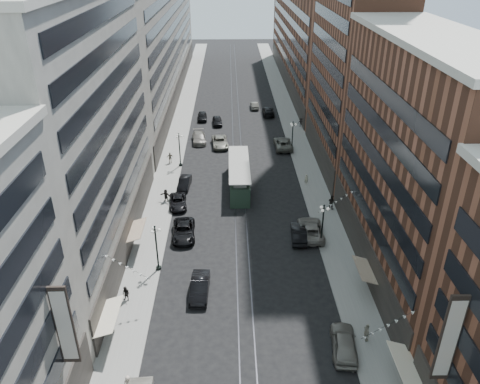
{
  "coord_description": "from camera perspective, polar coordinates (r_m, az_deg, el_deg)",
  "views": [
    {
      "loc": [
        -1.33,
        -13.28,
        31.33
      ],
      "look_at": [
        -0.14,
        36.56,
        5.0
      ],
      "focal_mm": 35.0,
      "sensor_mm": 36.0,
      "label": 1
    }
  ],
  "objects": [
    {
      "name": "car_extra_1",
      "position": [
        68.63,
        -6.77,
        1.16
      ],
      "size": [
        1.91,
        4.58,
        1.47
      ],
      "primitive_type": "imported",
      "rotation": [
        0.0,
        0.0,
        -0.08
      ],
      "color": "black",
      "rests_on": "ground"
    },
    {
      "name": "car_10",
      "position": [
        56.64,
        7.17,
        -5.01
      ],
      "size": [
        2.06,
        5.05,
        1.63
      ],
      "primitive_type": "imported",
      "rotation": [
        0.0,
        0.0,
        3.07
      ],
      "color": "black",
      "rests_on": "ground"
    },
    {
      "name": "ground",
      "position": [
        79.71,
        -0.31,
        4.69
      ],
      "size": [
        220.0,
        220.0,
        0.0
      ],
      "primitive_type": "plane",
      "color": "black",
      "rests_on": "ground"
    },
    {
      "name": "car_11",
      "position": [
        81.98,
        5.27,
        5.92
      ],
      "size": [
        3.0,
        6.37,
        1.76
      ],
      "primitive_type": "imported",
      "rotation": [
        0.0,
        0.0,
        3.15
      ],
      "color": "#636258",
      "rests_on": "ground"
    },
    {
      "name": "pedestrian_7",
      "position": [
        63.39,
        11.08,
        -1.19
      ],
      "size": [
        1.03,
        1.05,
        1.95
      ],
      "primitive_type": "imported",
      "rotation": [
        0.0,
        0.0,
        2.33
      ],
      "color": "black",
      "rests_on": "sidewalk_east"
    },
    {
      "name": "pedestrian_2",
      "position": [
        48.4,
        -13.73,
        -11.97
      ],
      "size": [
        0.91,
        0.72,
        1.64
      ],
      "primitive_type": "imported",
      "rotation": [
        0.0,
        0.0,
        -0.4
      ],
      "color": "black",
      "rests_on": "sidewalk_west"
    },
    {
      "name": "lamppost_sw_mid",
      "position": [
        74.3,
        -7.38,
        5.27
      ],
      "size": [
        1.03,
        1.14,
        5.52
      ],
      "color": "black",
      "rests_on": "sidewalk_west"
    },
    {
      "name": "pedestrian_8",
      "position": [
        69.36,
        8.07,
        1.55
      ],
      "size": [
        0.58,
        0.38,
        1.56
      ],
      "primitive_type": "imported",
      "rotation": [
        0.0,
        0.0,
        3.16
      ],
      "color": "beige",
      "rests_on": "sidewalk_east"
    },
    {
      "name": "car_12",
      "position": [
        98.84,
        3.46,
        9.81
      ],
      "size": [
        2.38,
        5.72,
        1.65
      ],
      "primitive_type": "imported",
      "rotation": [
        0.0,
        0.0,
        3.13
      ],
      "color": "black",
      "rests_on": "ground"
    },
    {
      "name": "pedestrian_6",
      "position": [
        76.37,
        -8.51,
        4.18
      ],
      "size": [
        1.15,
        0.69,
        1.83
      ],
      "primitive_type": "imported",
      "rotation": [
        0.0,
        0.0,
        3.34
      ],
      "color": "#9C9581",
      "rests_on": "sidewalk_west"
    },
    {
      "name": "car_4",
      "position": [
        43.44,
        12.58,
        -17.51
      ],
      "size": [
        2.73,
        5.46,
        1.79
      ],
      "primitive_type": "imported",
      "rotation": [
        0.0,
        0.0,
        3.02
      ],
      "color": "slate",
      "rests_on": "ground"
    },
    {
      "name": "rail_west",
      "position": [
        88.98,
        -0.89,
        7.23
      ],
      "size": [
        0.12,
        180.0,
        0.02
      ],
      "primitive_type": "cube",
      "color": "#2D2D33",
      "rests_on": "ground"
    },
    {
      "name": "building_east_tower",
      "position": [
        72.41,
        14.08,
        18.87
      ],
      "size": [
        8.0,
        26.0,
        42.0
      ],
      "primitive_type": "cube",
      "color": "brown",
      "rests_on": "ground"
    },
    {
      "name": "car_2",
      "position": [
        57.07,
        -6.88,
        -4.73
      ],
      "size": [
        2.99,
        5.91,
        1.6
      ],
      "primitive_type": "imported",
      "rotation": [
        0.0,
        0.0,
        0.06
      ],
      "color": "black",
      "rests_on": "ground"
    },
    {
      "name": "sidewalk_west",
      "position": [
        89.47,
        -7.55,
        7.15
      ],
      "size": [
        4.0,
        180.0,
        0.15
      ],
      "primitive_type": "cube",
      "color": "gray",
      "rests_on": "ground"
    },
    {
      "name": "sidewalk_east",
      "position": [
        89.8,
        6.66,
        7.28
      ],
      "size": [
        4.0,
        180.0,
        0.15
      ],
      "primitive_type": "cube",
      "color": "gray",
      "rests_on": "ground"
    },
    {
      "name": "lamppost_se_far",
      "position": [
        54.39,
        10.02,
        -3.91
      ],
      "size": [
        1.03,
        1.14,
        5.52
      ],
      "color": "black",
      "rests_on": "sidewalk_east"
    },
    {
      "name": "building_west_mid",
      "position": [
        51.84,
        -19.01,
        6.77
      ],
      "size": [
        8.0,
        36.0,
        28.0
      ],
      "primitive_type": "cube",
      "color": "#A19C8F",
      "rests_on": "ground"
    },
    {
      "name": "lamppost_sw_far",
      "position": [
        50.63,
        -10.14,
        -6.56
      ],
      "size": [
        1.03,
        1.14,
        5.52
      ],
      "color": "black",
      "rests_on": "sidewalk_west"
    },
    {
      "name": "rail_east",
      "position": [
        89.0,
        0.02,
        7.24
      ],
      "size": [
        0.12,
        180.0,
        0.02
      ],
      "primitive_type": "cube",
      "color": "#2D2D33",
      "rests_on": "ground"
    },
    {
      "name": "building_east_mid",
      "position": [
        49.13,
        20.69,
        2.78
      ],
      "size": [
        8.0,
        30.0,
        24.0
      ],
      "primitive_type": "cube",
      "color": "brown",
      "rests_on": "ground"
    },
    {
      "name": "car_9",
      "position": [
        95.93,
        -4.63,
        9.18
      ],
      "size": [
        2.03,
        4.63,
        1.55
      ],
      "primitive_type": "imported",
      "rotation": [
        0.0,
        0.0,
        0.04
      ],
      "color": "black",
      "rests_on": "ground"
    },
    {
      "name": "streetcar",
      "position": [
        67.87,
        -0.11,
        1.96
      ],
      "size": [
        2.94,
        13.3,
        3.68
      ],
      "color": "#253A2B",
      "rests_on": "ground"
    },
    {
      "name": "building_east_far",
      "position": [
        121.24,
        7.74,
        18.43
      ],
      "size": [
        8.0,
        72.0,
        24.0
      ],
      "primitive_type": "cube",
      "color": "brown",
      "rests_on": "ground"
    },
    {
      "name": "car_extra_0",
      "position": [
        82.56,
        -2.46,
        6.12
      ],
      "size": [
        3.22,
        6.05,
        1.62
      ],
      "primitive_type": "imported",
      "rotation": [
        0.0,
        0.0,
        0.1
      ],
      "color": "slate",
      "rests_on": "ground"
    },
    {
      "name": "pedestrian_5",
      "position": [
        64.79,
        -9.04,
        -0.41
      ],
      "size": [
        1.7,
        1.09,
        1.78
      ],
      "primitive_type": "imported",
      "rotation": [
        0.0,
        0.0,
        -0.41
      ],
      "color": "black",
      "rests_on": "sidewalk_west"
    },
    {
      "name": "car_8",
      "position": [
        84.66,
        -5.02,
        6.61
      ],
      "size": [
        2.85,
        5.89,
        1.65
      ],
      "primitive_type": "imported",
      "rotation": [
        0.0,
        0.0,
        0.1
      ],
      "color": "slate",
      "rests_on": "ground"
    },
    {
      "name": "building_west_far",
      "position": [
        111.91,
        -9.89,
        18.03
      ],
      "size": [
        8.0,
        90.0,
        26.0
      ],
      "primitive_type": "cube",
      "color": "#A19C8F",
      "rests_on": "ground"
    },
    {
      "name": "car_14",
      "position": [
        102.97,
        1.77,
        10.52
      ],
      "size": [
        1.75,
        4.38,
        1.42
      ],
      "primitive_type": "imported",
      "rotation": [
        0.0,
        0.0,
        3.2
      ],
      "color": "#616057",
      "rests_on": "ground"
    },
    {
      "name": "lamppost_se_mid",
      "position": [
        79.23,
        6.4,
        6.79
      ],
      "size": [
        1.03,
        1.14,
        5.52
      ],
      "color": "black",
      "rests_on": "sidewalk_east"
    },
    {
      "name": "car_extra_2",
      "position": [
        57.52,
        8.61,
        -4.5
      ],
      "size": [
        3.08,
        6.28,
        1.72
      ],
      "primitive_type": "imported",
      "rotation": [
        0.0,
        0.0,
        3.1
      ],
      "color": "gray",
      "rests_on": "ground"
    },
    {
      "name": "car_5",
      "position": [
        48.24,
        -4.93,
        -11.49
      ],
      "size": [
        1.96,
        5.16,
        1.68
      ],
      "primitive_type": "imported",
      "rotation": [
        0.0,
        0.0,
        -0.04
      ],
      "color": "black",
      "rests_on": "ground"
    },
    {
      "name": "pedestrian_9",
      "position": [
        92.23,
        7.41,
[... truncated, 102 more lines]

